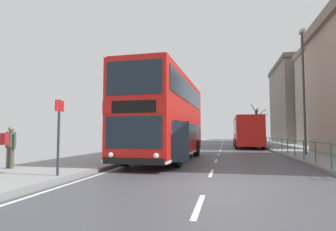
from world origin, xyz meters
name	(u,v)px	position (x,y,z in m)	size (l,w,h in m)	color
ground	(181,184)	(-0.72, 0.00, 0.04)	(15.80, 140.00, 0.20)	#444449
double_decker_bus_main	(167,118)	(-2.67, 6.97, 2.37)	(3.24, 10.48, 4.54)	red
background_bus_far_lane	(247,131)	(2.72, 22.54, 1.74)	(2.69, 10.33, 3.19)	red
pedestrian_railing_far_kerb	(273,141)	(4.45, 16.89, 0.81)	(0.05, 30.39, 1.00)	#236B4C
pedestrian_with_backpack	(10,144)	(-7.61, 1.21, 1.09)	(0.55, 0.57, 1.63)	#4C473D
bus_stop_sign_near	(59,128)	(-4.72, 0.03, 1.65)	(0.08, 0.44, 2.43)	#2D2D33
street_lamp_far_side	(304,82)	(5.53, 11.21, 4.83)	(0.28, 0.60, 8.15)	#38383D
bare_tree_far_00	(257,125)	(5.41, 38.72, 2.91)	(2.60, 2.77, 6.14)	#423328
background_building_00	(307,103)	(13.80, 41.57, 6.69)	(9.94, 15.16, 13.32)	slate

